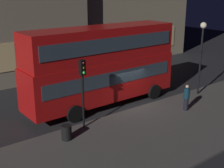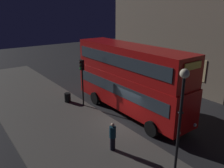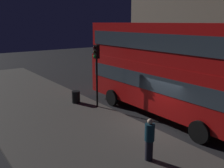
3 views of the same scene
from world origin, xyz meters
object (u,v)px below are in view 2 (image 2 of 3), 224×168
pedestrian (113,136)px  traffic_light_near_kerb (82,73)px  street_lamp (182,102)px  litter_bin (68,97)px  double_decker_bus (130,76)px

pedestrian → traffic_light_near_kerb: bearing=-157.0°
street_lamp → litter_bin: size_ratio=6.73×
double_decker_bus → traffic_light_near_kerb: size_ratio=2.81×
double_decker_bus → litter_bin: double_decker_bus is taller
double_decker_bus → street_lamp: size_ratio=2.08×
pedestrian → litter_bin: (-8.34, 1.17, -0.49)m
double_decker_bus → street_lamp: street_lamp is taller
pedestrian → litter_bin: size_ratio=2.17×
litter_bin → pedestrian: bearing=-8.0°
street_lamp → pedestrian: bearing=-154.5°
double_decker_bus → traffic_light_near_kerb: double_decker_bus is taller
traffic_light_near_kerb → street_lamp: street_lamp is taller
pedestrian → street_lamp: bearing=64.1°
pedestrian → litter_bin: 8.43m
traffic_light_near_kerb → pedestrian: bearing=-22.1°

